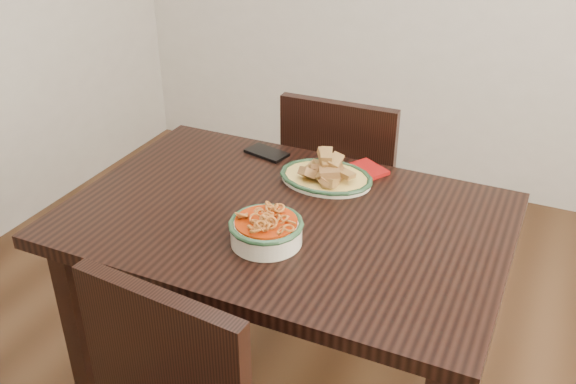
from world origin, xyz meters
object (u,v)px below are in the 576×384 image
at_px(chair_far, 344,189).
at_px(fish_plate, 326,168).
at_px(noodle_bowl, 266,228).
at_px(smartphone, 267,153).
at_px(dining_table, 285,242).

height_order(chair_far, fish_plate, chair_far).
xyz_separation_m(noodle_bowl, smartphone, (-0.23, 0.47, -0.04)).
bearing_deg(noodle_bowl, chair_far, 94.49).
height_order(chair_far, smartphone, chair_far).
height_order(fish_plate, smartphone, fish_plate).
height_order(noodle_bowl, smartphone, noodle_bowl).
distance_m(dining_table, noodle_bowl, 0.21).
bearing_deg(fish_plate, chair_far, 100.86).
bearing_deg(noodle_bowl, fish_plate, 87.59).
bearing_deg(noodle_bowl, dining_table, 96.10).
bearing_deg(chair_far, smartphone, 59.88).
relative_size(chair_far, fish_plate, 3.13).
bearing_deg(chair_far, fish_plate, 99.60).
height_order(dining_table, fish_plate, fish_plate).
bearing_deg(dining_table, fish_plate, 82.07).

